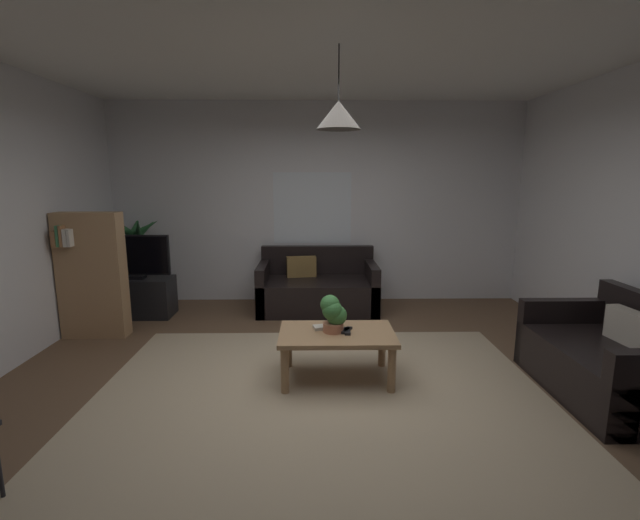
{
  "coord_description": "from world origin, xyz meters",
  "views": [
    {
      "loc": [
        -0.06,
        -3.56,
        1.78
      ],
      "look_at": [
        0.0,
        0.3,
        1.05
      ],
      "focal_mm": 24.83,
      "sensor_mm": 36.0,
      "label": 1
    }
  ],
  "objects_px": {
    "book_on_table_0": "(320,327)",
    "pendant_lamp": "(339,115)",
    "tv": "(133,256)",
    "couch_right_side": "(611,363)",
    "potted_plant_on_table": "(333,313)",
    "tv_stand": "(137,297)",
    "remote_on_table_1": "(347,331)",
    "remote_on_table_0": "(346,330)",
    "potted_palm_corner": "(136,261)",
    "couch_under_window": "(317,290)",
    "coffee_table": "(337,340)",
    "bookshelf_corner": "(92,275)"
  },
  "relations": [
    {
      "from": "book_on_table_0",
      "to": "pendant_lamp",
      "type": "height_order",
      "value": "pendant_lamp"
    },
    {
      "from": "tv",
      "to": "pendant_lamp",
      "type": "height_order",
      "value": "pendant_lamp"
    },
    {
      "from": "couch_right_side",
      "to": "potted_plant_on_table",
      "type": "xyz_separation_m",
      "value": [
        -2.27,
        0.35,
        0.33
      ]
    },
    {
      "from": "tv_stand",
      "to": "pendant_lamp",
      "type": "height_order",
      "value": "pendant_lamp"
    },
    {
      "from": "remote_on_table_1",
      "to": "remote_on_table_0",
      "type": "bearing_deg",
      "value": -70.45
    },
    {
      "from": "remote_on_table_0",
      "to": "potted_palm_corner",
      "type": "xyz_separation_m",
      "value": [
        -2.71,
        2.28,
        0.19
      ]
    },
    {
      "from": "remote_on_table_0",
      "to": "pendant_lamp",
      "type": "xyz_separation_m",
      "value": [
        -0.08,
        -0.01,
        1.82
      ]
    },
    {
      "from": "couch_under_window",
      "to": "remote_on_table_0",
      "type": "distance_m",
      "value": 2.11
    },
    {
      "from": "coffee_table",
      "to": "potted_palm_corner",
      "type": "bearing_deg",
      "value": 138.95
    },
    {
      "from": "couch_under_window",
      "to": "coffee_table",
      "type": "relative_size",
      "value": 1.56
    },
    {
      "from": "potted_plant_on_table",
      "to": "potted_palm_corner",
      "type": "relative_size",
      "value": 0.25
    },
    {
      "from": "tv_stand",
      "to": "potted_palm_corner",
      "type": "bearing_deg",
      "value": 109.15
    },
    {
      "from": "book_on_table_0",
      "to": "remote_on_table_0",
      "type": "distance_m",
      "value": 0.24
    },
    {
      "from": "remote_on_table_0",
      "to": "potted_plant_on_table",
      "type": "distance_m",
      "value": 0.2
    },
    {
      "from": "pendant_lamp",
      "to": "potted_plant_on_table",
      "type": "bearing_deg",
      "value": 153.87
    },
    {
      "from": "book_on_table_0",
      "to": "bookshelf_corner",
      "type": "height_order",
      "value": "bookshelf_corner"
    },
    {
      "from": "remote_on_table_1",
      "to": "potted_plant_on_table",
      "type": "height_order",
      "value": "potted_plant_on_table"
    },
    {
      "from": "coffee_table",
      "to": "remote_on_table_0",
      "type": "xyz_separation_m",
      "value": [
        0.08,
        0.01,
        0.08
      ]
    },
    {
      "from": "couch_right_side",
      "to": "pendant_lamp",
      "type": "height_order",
      "value": "pendant_lamp"
    },
    {
      "from": "book_on_table_0",
      "to": "tv",
      "type": "xyz_separation_m",
      "value": [
        -2.32,
        1.75,
        0.34
      ]
    },
    {
      "from": "couch_under_window",
      "to": "coffee_table",
      "type": "distance_m",
      "value": 2.11
    },
    {
      "from": "remote_on_table_0",
      "to": "remote_on_table_1",
      "type": "xyz_separation_m",
      "value": [
        0.01,
        -0.03,
        0.0
      ]
    },
    {
      "from": "book_on_table_0",
      "to": "potted_palm_corner",
      "type": "distance_m",
      "value": 3.32
    },
    {
      "from": "book_on_table_0",
      "to": "remote_on_table_0",
      "type": "relative_size",
      "value": 0.73
    },
    {
      "from": "remote_on_table_0",
      "to": "bookshelf_corner",
      "type": "bearing_deg",
      "value": 7.62
    },
    {
      "from": "remote_on_table_1",
      "to": "bookshelf_corner",
      "type": "bearing_deg",
      "value": -21.58
    },
    {
      "from": "coffee_table",
      "to": "couch_under_window",
      "type": "bearing_deg",
      "value": 94.13
    },
    {
      "from": "potted_palm_corner",
      "to": "remote_on_table_1",
      "type": "bearing_deg",
      "value": -40.29
    },
    {
      "from": "potted_plant_on_table",
      "to": "tv",
      "type": "distance_m",
      "value": 3.05
    },
    {
      "from": "coffee_table",
      "to": "bookshelf_corner",
      "type": "height_order",
      "value": "bookshelf_corner"
    },
    {
      "from": "couch_under_window",
      "to": "potted_plant_on_table",
      "type": "distance_m",
      "value": 2.12
    },
    {
      "from": "couch_under_window",
      "to": "couch_right_side",
      "type": "distance_m",
      "value": 3.41
    },
    {
      "from": "book_on_table_0",
      "to": "tv",
      "type": "relative_size",
      "value": 0.13
    },
    {
      "from": "couch_right_side",
      "to": "bookshelf_corner",
      "type": "bearing_deg",
      "value": -106.56
    },
    {
      "from": "book_on_table_0",
      "to": "bookshelf_corner",
      "type": "relative_size",
      "value": 0.08
    },
    {
      "from": "book_on_table_0",
      "to": "remote_on_table_1",
      "type": "xyz_separation_m",
      "value": [
        0.24,
        -0.1,
        -0.0
      ]
    },
    {
      "from": "couch_under_window",
      "to": "remote_on_table_1",
      "type": "distance_m",
      "value": 2.14
    },
    {
      "from": "remote_on_table_1",
      "to": "bookshelf_corner",
      "type": "distance_m",
      "value": 2.99
    },
    {
      "from": "couch_under_window",
      "to": "potted_plant_on_table",
      "type": "relative_size",
      "value": 4.79
    },
    {
      "from": "potted_plant_on_table",
      "to": "remote_on_table_1",
      "type": "bearing_deg",
      "value": -14.54
    },
    {
      "from": "couch_under_window",
      "to": "tv",
      "type": "bearing_deg",
      "value": -173.32
    },
    {
      "from": "tv_stand",
      "to": "bookshelf_corner",
      "type": "xyz_separation_m",
      "value": [
        -0.18,
        -0.73,
        0.46
      ]
    },
    {
      "from": "potted_plant_on_table",
      "to": "tv_stand",
      "type": "height_order",
      "value": "potted_plant_on_table"
    },
    {
      "from": "couch_under_window",
      "to": "coffee_table",
      "type": "height_order",
      "value": "couch_under_window"
    },
    {
      "from": "couch_under_window",
      "to": "book_on_table_0",
      "type": "xyz_separation_m",
      "value": [
        0.0,
        -2.02,
        0.18
      ]
    },
    {
      "from": "potted_plant_on_table",
      "to": "pendant_lamp",
      "type": "bearing_deg",
      "value": -26.13
    },
    {
      "from": "remote_on_table_1",
      "to": "bookshelf_corner",
      "type": "xyz_separation_m",
      "value": [
        -2.75,
        1.14,
        0.26
      ]
    },
    {
      "from": "couch_right_side",
      "to": "potted_palm_corner",
      "type": "height_order",
      "value": "potted_palm_corner"
    },
    {
      "from": "book_on_table_0",
      "to": "potted_palm_corner",
      "type": "height_order",
      "value": "potted_palm_corner"
    },
    {
      "from": "remote_on_table_0",
      "to": "tv_stand",
      "type": "relative_size",
      "value": 0.18
    }
  ]
}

